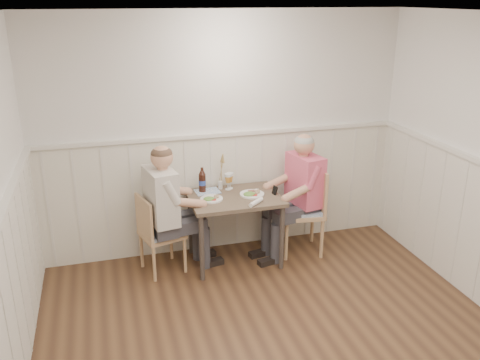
{
  "coord_description": "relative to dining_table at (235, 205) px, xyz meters",
  "views": [
    {
      "loc": [
        -1.27,
        -2.9,
        2.71
      ],
      "look_at": [
        0.01,
        1.64,
        1.0
      ],
      "focal_mm": 38.0,
      "sensor_mm": 36.0,
      "label": 1
    }
  ],
  "objects": [
    {
      "name": "rolled_napkin",
      "position": [
        0.15,
        -0.27,
        0.12
      ],
      "size": [
        0.19,
        0.17,
        0.05
      ],
      "color": "white",
      "rests_on": "dining_table"
    },
    {
      "name": "plate_diner",
      "position": [
        -0.26,
        -0.03,
        0.12
      ],
      "size": [
        0.23,
        0.23,
        0.06
      ],
      "color": "white",
      "rests_on": "dining_table"
    },
    {
      "name": "plate_man",
      "position": [
        0.18,
        -0.02,
        0.12
      ],
      "size": [
        0.26,
        0.26,
        0.06
      ],
      "color": "white",
      "rests_on": "dining_table"
    },
    {
      "name": "beer_glass_a",
      "position": [
        0.01,
        0.23,
        0.22
      ],
      "size": [
        0.07,
        0.07,
        0.18
      ],
      "color": "silver",
      "rests_on": "dining_table"
    },
    {
      "name": "wainscot",
      "position": [
        -0.01,
        -1.15,
        0.04
      ],
      "size": [
        4.0,
        4.49,
        1.34
      ],
      "color": "white",
      "rests_on": "ground"
    },
    {
      "name": "room_shell",
      "position": [
        -0.01,
        -1.84,
        0.87
      ],
      "size": [
        4.04,
        4.54,
        2.6
      ],
      "color": "white",
      "rests_on": "ground"
    },
    {
      "name": "dining_table",
      "position": [
        0.0,
        0.0,
        0.0
      ],
      "size": [
        0.95,
        0.7,
        0.75
      ],
      "color": "brown",
      "rests_on": "ground"
    },
    {
      "name": "grass_vase",
      "position": [
        -0.09,
        0.26,
        0.28
      ],
      "size": [
        0.05,
        0.05,
        0.41
      ],
      "color": "silver",
      "rests_on": "dining_table"
    },
    {
      "name": "gingham_mat",
      "position": [
        -0.25,
        0.21,
        0.1
      ],
      "size": [
        0.27,
        0.22,
        0.01
      ],
      "color": "#4C78B1",
      "rests_on": "dining_table"
    },
    {
      "name": "chair_right",
      "position": [
        0.82,
        0.01,
        -0.12
      ],
      "size": [
        0.52,
        0.52,
        0.98
      ],
      "color": "tan",
      "rests_on": "ground"
    },
    {
      "name": "man_in_pink",
      "position": [
        0.75,
        0.01,
        -0.07
      ],
      "size": [
        0.7,
        0.5,
        1.38
      ],
      "color": "#3F3F47",
      "rests_on": "ground"
    },
    {
      "name": "beer_glass_b",
      "position": [
        -0.02,
        0.21,
        0.22
      ],
      "size": [
        0.07,
        0.07,
        0.18
      ],
      "color": "silver",
      "rests_on": "dining_table"
    },
    {
      "name": "chair_left",
      "position": [
        -0.82,
        -0.0,
        -0.19
      ],
      "size": [
        0.49,
        0.49,
        0.84
      ],
      "color": "tan",
      "rests_on": "ground"
    },
    {
      "name": "beer_bottle",
      "position": [
        -0.3,
        0.22,
        0.22
      ],
      "size": [
        0.08,
        0.08,
        0.27
      ],
      "color": "black",
      "rests_on": "dining_table"
    },
    {
      "name": "diner_cream",
      "position": [
        -0.73,
        -0.03,
        -0.07
      ],
      "size": [
        0.7,
        0.5,
        1.39
      ],
      "color": "#3F3F47",
      "rests_on": "ground"
    }
  ]
}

